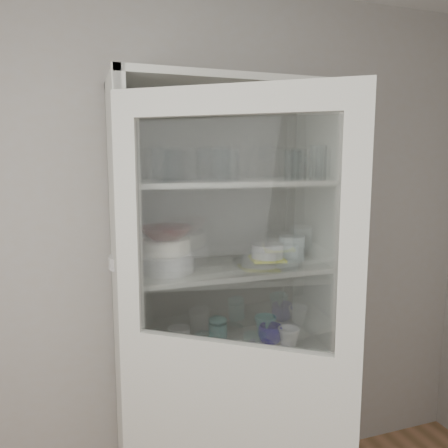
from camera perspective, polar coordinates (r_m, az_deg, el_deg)
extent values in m
cube|color=#B0AEAC|center=(2.21, -6.82, -3.49)|extent=(3.60, 0.02, 2.60)
cube|color=beige|center=(2.03, -13.39, -12.13)|extent=(0.03, 0.45, 2.10)
cube|color=beige|center=(2.32, 11.58, -9.46)|extent=(0.03, 0.45, 2.10)
cube|color=gray|center=(2.31, -1.71, -9.34)|extent=(1.00, 0.03, 2.10)
cube|color=beige|center=(2.03, 0.00, 17.79)|extent=(1.00, 0.45, 0.03)
cube|color=beige|center=(2.37, 0.13, -24.88)|extent=(0.94, 0.42, 0.02)
cube|color=beige|center=(2.18, 0.13, -16.04)|extent=(0.94, 0.42, 0.02)
cube|color=beige|center=(2.05, 0.14, -5.80)|extent=(0.94, 0.42, 0.02)
cube|color=beige|center=(1.99, 0.14, 5.43)|extent=(0.94, 0.42, 0.02)
cube|color=beige|center=(1.51, 1.17, 15.96)|extent=(0.75, 0.57, 0.10)
cube|color=beige|center=(1.67, -12.32, -0.45)|extent=(0.10, 0.09, 0.80)
cube|color=beige|center=(1.46, 16.61, -1.88)|extent=(0.10, 0.09, 0.80)
cube|color=silver|center=(1.52, 1.12, -1.15)|extent=(0.59, 0.44, 0.78)
cylinder|color=silver|center=(1.77, -7.04, 7.45)|extent=(0.07, 0.07, 0.13)
cylinder|color=silver|center=(1.81, -8.27, 7.64)|extent=(0.09, 0.09, 0.14)
cylinder|color=silver|center=(1.84, -0.38, 7.85)|extent=(0.09, 0.09, 0.15)
cylinder|color=silver|center=(1.85, 0.92, 7.66)|extent=(0.07, 0.07, 0.14)
cylinder|color=silver|center=(2.00, 8.84, 7.55)|extent=(0.07, 0.07, 0.13)
cylinder|color=silver|center=(2.04, 12.15, 7.82)|extent=(0.10, 0.10, 0.16)
cylinder|color=silver|center=(2.00, 9.75, 7.65)|extent=(0.07, 0.07, 0.14)
cylinder|color=silver|center=(1.94, -6.62, 7.56)|extent=(0.08, 0.08, 0.13)
cylinder|color=silver|center=(1.93, -11.69, 7.63)|extent=(0.09, 0.09, 0.14)
cylinder|color=silver|center=(1.94, -6.25, 7.84)|extent=(0.08, 0.08, 0.15)
cylinder|color=silver|center=(2.00, -2.58, 7.78)|extent=(0.09, 0.09, 0.14)
cylinder|color=silver|center=(2.02, -0.72, 7.81)|extent=(0.09, 0.09, 0.14)
cylinder|color=white|center=(1.95, -7.49, -5.00)|extent=(0.24, 0.24, 0.08)
cylinder|color=white|center=(2.06, -11.70, -4.81)|extent=(0.22, 0.22, 0.06)
cylinder|color=white|center=(1.94, -7.53, -2.85)|extent=(0.25, 0.25, 0.07)
imported|color=#4A231B|center=(1.93, -7.56, -1.09)|extent=(0.26, 0.26, 0.06)
cylinder|color=silver|center=(2.10, 5.67, -4.93)|extent=(0.43, 0.43, 0.02)
cube|color=yellow|center=(2.10, 5.68, -4.54)|extent=(0.18, 0.18, 0.01)
cylinder|color=white|center=(2.09, 5.69, -3.51)|extent=(0.20, 0.20, 0.07)
cylinder|color=silver|center=(2.18, 8.83, -3.13)|extent=(0.13, 0.13, 0.12)
imported|color=#0A087E|center=(2.21, 6.08, -14.16)|extent=(0.13, 0.13, 0.09)
imported|color=teal|center=(2.30, 5.43, -13.12)|extent=(0.14, 0.14, 0.10)
imported|color=white|center=(2.18, 8.47, -14.46)|extent=(0.13, 0.13, 0.10)
cylinder|color=teal|center=(2.23, -0.81, -13.95)|extent=(0.09, 0.09, 0.09)
ellipsoid|color=teal|center=(2.21, -0.82, -12.64)|extent=(0.09, 0.09, 0.02)
cylinder|color=silver|center=(2.09, -1.45, -16.24)|extent=(0.10, 0.10, 0.04)
cylinder|color=white|center=(2.11, -5.82, -14.82)|extent=(0.13, 0.13, 0.12)
imported|color=white|center=(2.36, 0.29, -23.75)|extent=(0.27, 0.27, 0.08)
cube|color=gray|center=(2.46, 7.32, -22.46)|extent=(0.23, 0.17, 0.07)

